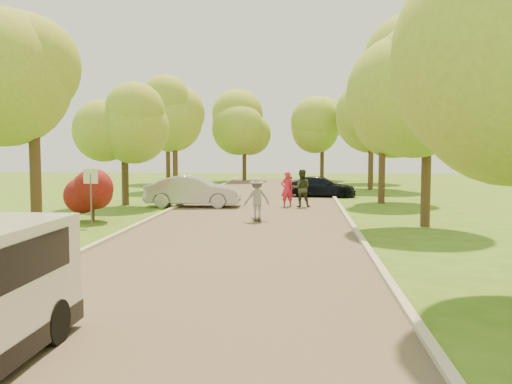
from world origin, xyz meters
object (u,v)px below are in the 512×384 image
(skateboarder, at_px, (257,198))
(person_olive, at_px, (301,188))
(person_striped, at_px, (287,189))
(silver_sedan, at_px, (193,191))
(dark_sedan, at_px, (321,187))
(street_sign, at_px, (91,185))
(longboard, at_px, (257,219))

(skateboarder, bearing_deg, person_olive, -128.56)
(person_striped, bearing_deg, person_olive, 150.79)
(skateboarder, height_order, person_striped, skateboarder)
(silver_sedan, xyz_separation_m, dark_sedan, (6.60, 6.45, -0.17))
(skateboarder, xyz_separation_m, person_olive, (1.79, 5.64, 0.00))
(silver_sedan, bearing_deg, person_olive, -87.51)
(silver_sedan, bearing_deg, person_striped, -85.39)
(silver_sedan, bearing_deg, street_sign, 160.63)
(dark_sedan, relative_size, person_striped, 2.38)
(dark_sedan, height_order, longboard, dark_sedan)
(skateboarder, bearing_deg, street_sign, -3.35)
(silver_sedan, relative_size, longboard, 5.37)
(silver_sedan, xyz_separation_m, skateboarder, (3.63, -5.35, 0.16))
(longboard, relative_size, person_olive, 0.47)
(person_striped, relative_size, person_olive, 0.94)
(silver_sedan, xyz_separation_m, longboard, (3.63, -5.35, -0.69))
(dark_sedan, relative_size, longboard, 4.78)
(street_sign, xyz_separation_m, person_striped, (7.20, 7.72, -0.68))
(street_sign, height_order, silver_sedan, street_sign)
(skateboarder, bearing_deg, person_striped, -121.45)
(street_sign, distance_m, person_striped, 10.58)
(longboard, bearing_deg, street_sign, -3.35)
(skateboarder, relative_size, person_striped, 0.94)
(longboard, distance_m, person_olive, 5.97)
(longboard, xyz_separation_m, person_olive, (1.79, 5.64, 0.85))
(silver_sedan, height_order, person_striped, person_striped)
(street_sign, distance_m, longboard, 6.60)
(street_sign, xyz_separation_m, dark_sedan, (9.10, 13.75, -0.95))
(dark_sedan, distance_m, person_striped, 6.33)
(longboard, bearing_deg, dark_sedan, -125.08)
(dark_sedan, distance_m, longboard, 12.18)
(street_sign, bearing_deg, silver_sedan, 71.10)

